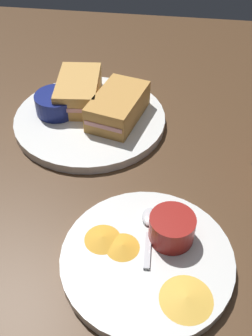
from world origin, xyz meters
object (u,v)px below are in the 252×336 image
at_px(plate_sandwich_main, 90,119).
at_px(spoon_by_gravy_ramekin, 149,224).
at_px(spoon_by_dark_ramekin, 90,108).
at_px(plate_chips_companion, 147,259).
at_px(sandwich_half_near, 118,106).
at_px(sandwich_half_far, 79,91).
at_px(ramekin_dark_sauce, 57,103).
at_px(ramekin_light_gravy, 172,227).

height_order(plate_sandwich_main, spoon_by_gravy_ramekin, spoon_by_gravy_ramekin).
height_order(spoon_by_dark_ramekin, plate_chips_companion, spoon_by_dark_ramekin).
height_order(plate_sandwich_main, spoon_by_dark_ramekin, spoon_by_dark_ramekin).
bearing_deg(plate_chips_companion, sandwich_half_near, -164.01).
height_order(sandwich_half_far, spoon_by_dark_ramekin, sandwich_half_far).
bearing_deg(spoon_by_dark_ramekin, ramekin_dark_sauce, -77.54).
bearing_deg(spoon_by_dark_ramekin, plate_sandwich_main, 11.78).
bearing_deg(spoon_by_gravy_ramekin, spoon_by_dark_ramekin, -151.88).
height_order(ramekin_light_gravy, spoon_by_gravy_ramekin, ramekin_light_gravy).
relative_size(sandwich_half_near, spoon_by_dark_ramekin, 1.47).
bearing_deg(ramekin_light_gravy, ramekin_dark_sauce, -138.85).
distance_m(plate_sandwich_main, spoon_by_dark_ramekin, 0.02).
xyz_separation_m(spoon_by_dark_ramekin, ramekin_light_gravy, (0.27, 0.17, 0.02)).
height_order(plate_sandwich_main, sandwich_half_far, sandwich_half_far).
bearing_deg(ramekin_dark_sauce, plate_chips_companion, 34.10).
relative_size(plate_sandwich_main, ramekin_dark_sauce, 3.54).
bearing_deg(sandwich_half_near, plate_chips_companion, 15.99).
distance_m(sandwich_half_near, ramekin_dark_sauce, 0.12).
relative_size(sandwich_half_near, ramekin_light_gravy, 2.40).
distance_m(plate_sandwich_main, ramekin_dark_sauce, 0.07).
xyz_separation_m(spoon_by_dark_ramekin, spoon_by_gravy_ramekin, (0.26, 0.14, 0.00)).
xyz_separation_m(sandwich_half_far, plate_chips_companion, (0.33, 0.17, -0.03)).
bearing_deg(ramekin_light_gravy, sandwich_half_near, -156.55).
bearing_deg(spoon_by_gravy_ramekin, sandwich_half_near, -161.51).
relative_size(ramekin_light_gravy, spoon_by_gravy_ramekin, 0.61).
bearing_deg(ramekin_light_gravy, spoon_by_dark_ramekin, -148.30).
relative_size(sandwich_half_near, spoon_by_gravy_ramekin, 1.47).
xyz_separation_m(plate_sandwich_main, sandwich_half_far, (-0.04, -0.03, 0.03)).
distance_m(sandwich_half_near, plate_chips_companion, 0.30).
relative_size(plate_chips_companion, spoon_by_gravy_ramekin, 2.27).
relative_size(sandwich_half_near, ramekin_dark_sauce, 1.85).
height_order(ramekin_dark_sauce, spoon_by_dark_ramekin, ramekin_dark_sauce).
xyz_separation_m(plate_chips_companion, ramekin_light_gravy, (-0.03, 0.03, 0.03)).
bearing_deg(spoon_by_gravy_ramekin, sandwich_half_far, -150.04).
bearing_deg(plate_chips_companion, sandwich_half_far, -153.46).
bearing_deg(spoon_by_dark_ramekin, ramekin_light_gravy, 31.70).
relative_size(ramekin_dark_sauce, spoon_by_dark_ramekin, 0.79).
bearing_deg(plate_sandwich_main, sandwich_half_near, 93.74).
distance_m(plate_sandwich_main, sandwich_half_far, 0.06).
xyz_separation_m(sandwich_half_near, spoon_by_gravy_ramekin, (0.24, 0.08, -0.02)).
height_order(plate_sandwich_main, sandwich_half_near, sandwich_half_near).
xyz_separation_m(plate_sandwich_main, ramekin_light_gravy, (0.25, 0.16, 0.03)).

